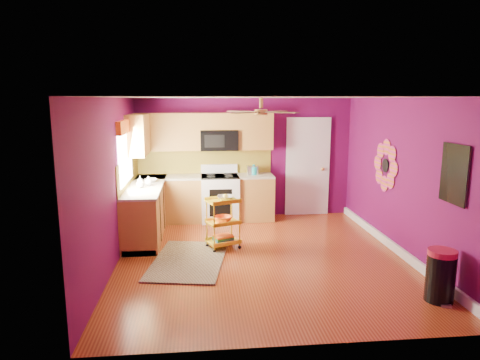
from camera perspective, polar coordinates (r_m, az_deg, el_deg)
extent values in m
plane|color=maroon|center=(6.93, 2.91, -10.21)|extent=(5.00, 5.00, 0.00)
cube|color=#5B0A47|center=(9.03, 0.65, 2.95)|extent=(4.50, 0.04, 2.50)
cube|color=#5B0A47|center=(4.20, 8.12, -6.35)|extent=(4.50, 0.04, 2.50)
cube|color=#5B0A47|center=(6.64, -16.58, -0.35)|extent=(0.04, 5.00, 2.50)
cube|color=#5B0A47|center=(7.27, 20.84, 0.32)|extent=(0.04, 5.00, 2.50)
cube|color=silver|center=(6.47, 3.12, 10.94)|extent=(4.50, 5.00, 0.04)
cube|color=white|center=(7.54, 20.03, -8.53)|extent=(0.05, 4.90, 0.14)
cube|color=#976429|center=(8.07, -12.39, -4.06)|extent=(0.60, 2.30, 0.90)
cube|color=#976429|center=(8.83, -4.64, -2.55)|extent=(2.80, 0.60, 0.90)
cube|color=beige|center=(7.96, -12.52, -0.78)|extent=(0.63, 2.30, 0.04)
cube|color=beige|center=(8.74, -4.69, 0.45)|extent=(2.80, 0.63, 0.04)
cube|color=black|center=(8.18, -12.28, -6.77)|extent=(0.54, 2.30, 0.10)
cube|color=black|center=(8.93, -4.60, -5.05)|extent=(2.80, 0.54, 0.10)
cube|color=white|center=(8.81, -2.69, -2.49)|extent=(0.76, 0.66, 0.92)
cube|color=black|center=(8.72, -2.71, 0.48)|extent=(0.76, 0.62, 0.03)
cube|color=white|center=(8.97, -2.81, 1.52)|extent=(0.76, 0.06, 0.18)
cube|color=black|center=(8.50, -2.57, -3.06)|extent=(0.45, 0.02, 0.55)
cube|color=#976429|center=(8.78, -9.66, 6.34)|extent=(1.32, 0.33, 0.75)
cube|color=#976429|center=(8.83, 2.01, 6.51)|extent=(0.72, 0.33, 0.75)
cube|color=#976429|center=(8.75, -2.83, 7.81)|extent=(0.76, 0.33, 0.34)
cube|color=#976429|center=(8.35, -13.30, 5.99)|extent=(0.33, 1.30, 0.75)
cube|color=black|center=(8.75, -2.80, 5.32)|extent=(0.76, 0.38, 0.40)
cube|color=brown|center=(8.98, -4.75, 2.51)|extent=(2.80, 0.01, 0.51)
cube|color=brown|center=(7.95, -14.68, 1.12)|extent=(0.01, 2.30, 0.51)
cube|color=white|center=(7.61, -15.08, 3.39)|extent=(0.03, 1.20, 1.00)
cube|color=orange|center=(7.56, -15.03, 6.92)|extent=(0.08, 1.35, 0.22)
cube|color=white|center=(9.28, 8.98, 1.62)|extent=(0.85, 0.04, 2.05)
cube|color=white|center=(9.27, 9.01, 1.60)|extent=(0.95, 0.02, 2.15)
sphere|color=#BF8C3F|center=(9.32, 10.96, 1.44)|extent=(0.07, 0.07, 0.07)
cylinder|color=black|center=(7.78, 18.82, 1.84)|extent=(0.01, 0.24, 0.24)
cube|color=#18739F|center=(6.01, 26.73, 0.72)|extent=(0.03, 0.52, 0.72)
cube|color=black|center=(6.00, 26.61, 0.72)|extent=(0.01, 0.56, 0.76)
cylinder|color=#BF8C3F|center=(6.67, 2.85, 10.25)|extent=(0.06, 0.06, 0.16)
cylinder|color=#BF8C3F|center=(6.67, 2.84, 9.05)|extent=(0.20, 0.20, 0.08)
cube|color=#4C2D19|center=(6.98, 4.73, 9.10)|extent=(0.47, 0.47, 0.01)
cube|color=#4C2D19|center=(6.90, 0.27, 9.12)|extent=(0.47, 0.47, 0.01)
cube|color=#4C2D19|center=(6.37, 0.77, 8.98)|extent=(0.47, 0.47, 0.01)
cube|color=#4C2D19|center=(6.45, 5.59, 8.95)|extent=(0.47, 0.47, 0.01)
cube|color=black|center=(6.80, -6.86, -10.59)|extent=(1.33, 1.87, 0.02)
cylinder|color=yellow|center=(6.95, -3.45, -6.33)|extent=(0.02, 0.02, 0.80)
cylinder|color=yellow|center=(7.14, -0.04, -5.86)|extent=(0.02, 0.02, 0.80)
cylinder|color=yellow|center=(7.24, -4.45, -5.66)|extent=(0.02, 0.02, 0.80)
cylinder|color=yellow|center=(7.41, -1.15, -5.23)|extent=(0.02, 0.02, 0.80)
sphere|color=black|center=(7.09, -3.41, -9.49)|extent=(0.06, 0.06, 0.06)
sphere|color=black|center=(7.27, -0.04, -8.94)|extent=(0.06, 0.06, 0.06)
sphere|color=black|center=(7.36, -4.40, -8.71)|extent=(0.06, 0.06, 0.06)
sphere|color=black|center=(7.54, -1.13, -8.21)|extent=(0.06, 0.06, 0.06)
cube|color=yellow|center=(7.08, -2.28, -2.82)|extent=(0.62, 0.53, 0.03)
cube|color=yellow|center=(7.18, -2.26, -5.66)|extent=(0.62, 0.53, 0.03)
cube|color=yellow|center=(7.28, -2.24, -8.21)|extent=(0.62, 0.53, 0.03)
imported|color=beige|center=(7.09, -1.94, -2.40)|extent=(0.37, 0.37, 0.07)
sphere|color=yellow|center=(7.09, -1.94, -2.23)|extent=(0.09, 0.09, 0.09)
imported|color=orange|center=(7.16, -2.26, -5.20)|extent=(0.38, 0.38, 0.09)
cube|color=navy|center=(7.27, -2.24, -7.96)|extent=(0.36, 0.32, 0.04)
cube|color=#267233|center=(7.26, -2.24, -7.70)|extent=(0.36, 0.32, 0.03)
cube|color=orange|center=(7.25, -2.25, -7.47)|extent=(0.36, 0.32, 0.03)
cylinder|color=black|center=(5.96, 25.14, -11.77)|extent=(0.44, 0.44, 0.59)
cylinder|color=#A21733|center=(5.85, 25.40, -8.76)|extent=(0.35, 0.35, 0.07)
cube|color=beige|center=(5.94, 25.79, -14.89)|extent=(0.13, 0.10, 0.03)
cylinder|color=#16A5AA|center=(8.84, 1.85, 1.26)|extent=(0.18, 0.18, 0.16)
sphere|color=#16A5AA|center=(8.83, 1.85, 1.90)|extent=(0.06, 0.06, 0.06)
cube|color=beige|center=(8.84, 1.69, 1.33)|extent=(0.22, 0.15, 0.18)
imported|color=#EA3F72|center=(7.87, -13.19, -0.12)|extent=(0.08, 0.09, 0.18)
imported|color=white|center=(7.86, -12.10, -0.11)|extent=(0.14, 0.14, 0.17)
imported|color=white|center=(8.21, -11.81, -0.06)|extent=(0.24, 0.24, 0.06)
imported|color=white|center=(7.70, -13.18, -0.67)|extent=(0.13, 0.13, 0.10)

